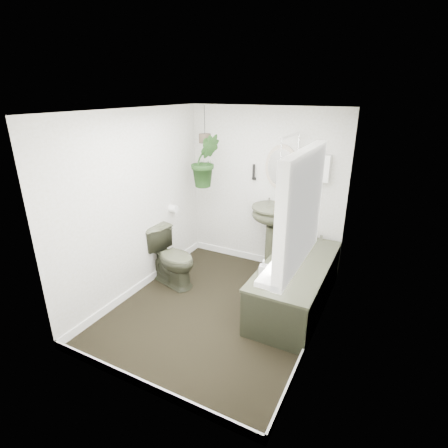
% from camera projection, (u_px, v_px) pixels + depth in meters
% --- Properties ---
extents(floor, '(2.30, 2.80, 0.02)m').
position_uv_depth(floor, '(218.00, 309.00, 4.26)').
color(floor, black).
rests_on(floor, ground).
extents(ceiling, '(2.30, 2.80, 0.02)m').
position_uv_depth(ceiling, '(217.00, 109.00, 3.43)').
color(ceiling, white).
rests_on(ceiling, ground).
extents(wall_back, '(2.30, 0.02, 2.30)m').
position_uv_depth(wall_back, '(264.00, 189.00, 5.01)').
color(wall_back, silver).
rests_on(wall_back, ground).
extents(wall_front, '(2.30, 0.02, 2.30)m').
position_uv_depth(wall_front, '(131.00, 277.00, 2.68)').
color(wall_front, silver).
rests_on(wall_front, ground).
extents(wall_left, '(0.02, 2.80, 2.30)m').
position_uv_depth(wall_left, '(136.00, 205.00, 4.34)').
color(wall_left, silver).
rests_on(wall_left, ground).
extents(wall_right, '(0.02, 2.80, 2.30)m').
position_uv_depth(wall_right, '(324.00, 239.00, 3.35)').
color(wall_right, silver).
rests_on(wall_right, ground).
extents(skirting, '(2.30, 2.80, 0.10)m').
position_uv_depth(skirting, '(218.00, 305.00, 4.24)').
color(skirting, white).
rests_on(skirting, floor).
extents(bathtub, '(0.72, 1.72, 0.58)m').
position_uv_depth(bathtub, '(296.00, 284.00, 4.23)').
color(bathtub, '#3C3F2D').
rests_on(bathtub, floor).
extents(bath_screen, '(0.04, 0.72, 1.40)m').
position_uv_depth(bath_screen, '(287.00, 192.00, 4.42)').
color(bath_screen, silver).
rests_on(bath_screen, bathtub).
extents(shower_box, '(0.20, 0.10, 0.35)m').
position_uv_depth(shower_box, '(322.00, 168.00, 4.47)').
color(shower_box, white).
rests_on(shower_box, wall_back).
extents(oval_mirror, '(0.46, 0.03, 0.62)m').
position_uv_depth(oval_mirror, '(281.00, 168.00, 4.75)').
color(oval_mirror, '#B6A48E').
rests_on(oval_mirror, wall_back).
extents(wall_sconce, '(0.04, 0.04, 0.22)m').
position_uv_depth(wall_sconce, '(254.00, 172.00, 4.95)').
color(wall_sconce, black).
rests_on(wall_sconce, wall_back).
extents(toilet_roll_holder, '(0.11, 0.11, 0.11)m').
position_uv_depth(toilet_roll_holder, '(173.00, 209.00, 4.99)').
color(toilet_roll_holder, white).
rests_on(toilet_roll_holder, wall_left).
extents(window_recess, '(0.08, 1.00, 0.90)m').
position_uv_depth(window_recess, '(301.00, 210.00, 2.62)').
color(window_recess, white).
rests_on(window_recess, wall_right).
extents(window_sill, '(0.18, 1.00, 0.04)m').
position_uv_depth(window_sill, '(288.00, 258.00, 2.80)').
color(window_sill, white).
rests_on(window_sill, wall_right).
extents(window_blinds, '(0.01, 0.86, 0.76)m').
position_uv_depth(window_blinds, '(295.00, 209.00, 2.64)').
color(window_blinds, white).
rests_on(window_blinds, wall_right).
extents(toilet, '(0.84, 0.61, 0.77)m').
position_uv_depth(toilet, '(172.00, 257.00, 4.70)').
color(toilet, '#3C3F2D').
rests_on(toilet, floor).
extents(pedestal_sink, '(0.65, 0.57, 1.02)m').
position_uv_depth(pedestal_sink, '(272.00, 240.00, 4.91)').
color(pedestal_sink, '#3C3F2D').
rests_on(pedestal_sink, floor).
extents(sill_plant, '(0.22, 0.19, 0.22)m').
position_uv_depth(sill_plant, '(294.00, 229.00, 3.02)').
color(sill_plant, black).
rests_on(sill_plant, window_sill).
extents(hanging_plant, '(0.51, 0.50, 0.73)m').
position_uv_depth(hanging_plant, '(205.00, 161.00, 4.78)').
color(hanging_plant, black).
rests_on(hanging_plant, ceiling).
extents(soap_bottle, '(0.10, 0.10, 0.20)m').
position_uv_depth(soap_bottle, '(263.00, 268.00, 3.80)').
color(soap_bottle, black).
rests_on(soap_bottle, bathtub).
extents(hanging_pot, '(0.16, 0.16, 0.12)m').
position_uv_depth(hanging_pot, '(205.00, 138.00, 4.67)').
color(hanging_pot, '#372D22').
rests_on(hanging_pot, ceiling).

